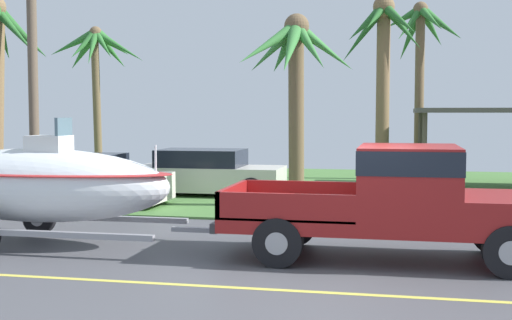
% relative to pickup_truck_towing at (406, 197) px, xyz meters
% --- Properties ---
extents(ground, '(36.00, 22.00, 0.11)m').
position_rel_pickup_truck_towing_xyz_m(ground, '(-1.04, 7.85, -1.07)').
color(ground, '#4C4C51').
extents(pickup_truck_towing, '(5.56, 2.14, 1.91)m').
position_rel_pickup_truck_towing_xyz_m(pickup_truck_towing, '(0.00, 0.00, 0.00)').
color(pickup_truck_towing, maroon).
rests_on(pickup_truck_towing, ground).
extents(boat_on_trailer, '(6.41, 2.19, 2.37)m').
position_rel_pickup_truck_towing_xyz_m(boat_on_trailer, '(-6.73, 0.00, 0.07)').
color(boat_on_trailer, gray).
rests_on(boat_on_trailer, ground).
extents(parked_sedan_near, '(4.37, 1.91, 1.38)m').
position_rel_pickup_truck_towing_xyz_m(parked_sedan_near, '(-5.66, 7.77, -0.38)').
color(parked_sedan_near, beige).
rests_on(parked_sedan_near, ground).
extents(parked_sedan_far, '(4.75, 1.83, 1.38)m').
position_rel_pickup_truck_towing_xyz_m(parked_sedan_far, '(-8.43, 4.99, -0.38)').
color(parked_sedan_far, beige).
rests_on(parked_sedan_far, ground).
extents(palm_tree_near_right, '(2.85, 3.42, 4.97)m').
position_rel_pickup_truck_towing_xyz_m(palm_tree_near_right, '(-2.74, 5.71, 2.61)').
color(palm_tree_near_right, brown).
rests_on(palm_tree_near_right, ground).
extents(palm_tree_mid, '(3.75, 3.13, 5.72)m').
position_rel_pickup_truck_towing_xyz_m(palm_tree_mid, '(-11.48, 12.82, 3.54)').
color(palm_tree_mid, brown).
rests_on(palm_tree_mid, ground).
extents(palm_tree_far_left, '(2.78, 2.79, 6.17)m').
position_rel_pickup_truck_towing_xyz_m(palm_tree_far_left, '(-0.68, 10.65, 3.31)').
color(palm_tree_far_left, brown).
rests_on(palm_tree_far_left, ground).
extents(palm_tree_far_right, '(2.90, 2.88, 6.42)m').
position_rel_pickup_truck_towing_xyz_m(palm_tree_far_right, '(0.61, 13.88, 3.79)').
color(palm_tree_far_right, brown).
rests_on(palm_tree_far_right, ground).
extents(utility_pole, '(0.24, 1.80, 8.79)m').
position_rel_pickup_truck_towing_xyz_m(utility_pole, '(-9.01, 3.93, 3.49)').
color(utility_pole, brown).
rests_on(utility_pole, ground).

